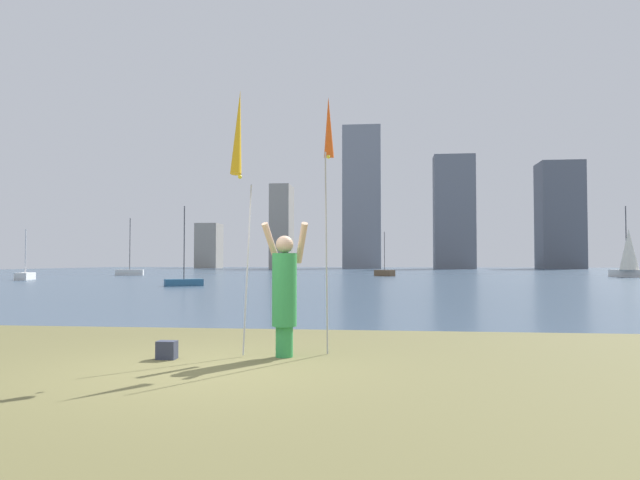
% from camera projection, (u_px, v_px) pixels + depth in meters
% --- Properties ---
extents(ground, '(120.00, 138.00, 0.12)m').
position_uv_depth(ground, '(363.00, 276.00, 58.19)').
color(ground, brown).
extents(person, '(0.73, 0.54, 1.99)m').
position_uv_depth(person, '(285.00, 290.00, 8.65)').
color(person, green).
rests_on(person, ground).
extents(kite_flag_left, '(0.16, 1.04, 3.89)m').
position_uv_depth(kite_flag_left, '(239.00, 138.00, 8.41)').
color(kite_flag_left, '#B2B2B7').
rests_on(kite_flag_left, ground).
extents(kite_flag_right, '(0.16, 0.63, 3.97)m').
position_uv_depth(kite_flag_right, '(329.00, 136.00, 9.16)').
color(kite_flag_right, '#B2B2B7').
rests_on(kite_flag_right, ground).
extents(bag, '(0.27, 0.19, 0.26)m').
position_uv_depth(bag, '(167.00, 350.00, 8.42)').
color(bag, '#33384C').
rests_on(bag, ground).
extents(sailboat_0, '(2.68, 1.38, 5.56)m').
position_uv_depth(sailboat_0, '(130.00, 272.00, 56.76)').
color(sailboat_0, silver).
rests_on(sailboat_0, ground).
extents(sailboat_1, '(1.98, 1.87, 4.10)m').
position_uv_depth(sailboat_1, '(385.00, 273.00, 54.24)').
color(sailboat_1, brown).
rests_on(sailboat_1, ground).
extents(sailboat_2, '(2.11, 1.57, 4.49)m').
position_uv_depth(sailboat_2, '(184.00, 281.00, 32.85)').
color(sailboat_2, '#2D6084').
rests_on(sailboat_2, ground).
extents(sailboat_4, '(2.36, 2.76, 6.12)m').
position_uv_depth(sailboat_4, '(629.00, 252.00, 50.20)').
color(sailboat_4, silver).
rests_on(sailboat_4, ground).
extents(sailboat_5, '(1.71, 2.93, 3.77)m').
position_uv_depth(sailboat_5, '(25.00, 276.00, 43.52)').
color(sailboat_5, silver).
rests_on(sailboat_5, ground).
extents(skyline_tower_0, '(4.24, 5.10, 8.55)m').
position_uv_depth(skyline_tower_0, '(209.00, 246.00, 112.86)').
color(skyline_tower_0, gray).
rests_on(skyline_tower_0, ground).
extents(skyline_tower_1, '(3.56, 6.21, 15.13)m').
position_uv_depth(skyline_tower_1, '(282.00, 227.00, 106.73)').
color(skyline_tower_1, gray).
rests_on(skyline_tower_1, ground).
extents(skyline_tower_2, '(7.00, 7.40, 26.25)m').
position_uv_depth(skyline_tower_2, '(362.00, 198.00, 109.93)').
color(skyline_tower_2, gray).
rests_on(skyline_tower_2, ground).
extents(skyline_tower_3, '(7.04, 4.52, 19.96)m').
position_uv_depth(skyline_tower_3, '(454.00, 212.00, 103.42)').
color(skyline_tower_3, slate).
rests_on(skyline_tower_3, ground).
extents(skyline_tower_4, '(7.35, 6.58, 18.96)m').
position_uv_depth(skyline_tower_4, '(560.00, 216.00, 104.64)').
color(skyline_tower_4, '#565B66').
rests_on(skyline_tower_4, ground).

